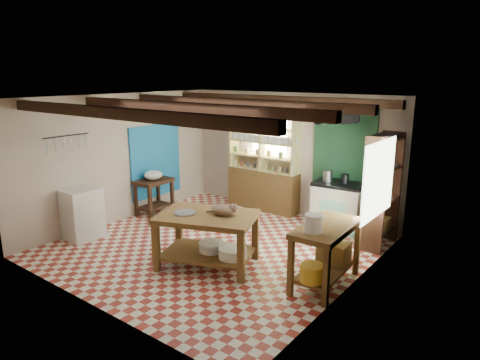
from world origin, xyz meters
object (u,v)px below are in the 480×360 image
Objects in this scene: prep_table at (154,197)px; cat at (223,210)px; work_table at (207,240)px; white_cabinet at (83,214)px; right_counter at (326,255)px; stove at (338,206)px.

prep_table is 2.06× the size of cat.
cat reaches higher than prep_table.
white_cabinet is at bearing 170.00° from work_table.
right_counter is at bearing -4.56° from work_table.
work_table is at bearing 12.51° from white_cabinet.
stove reaches higher than right_counter.
cat reaches higher than work_table.
stove is 2.41m from right_counter.
stove reaches higher than work_table.
stove is 1.02× the size of white_cabinet.
cat reaches higher than stove.
right_counter reaches higher than prep_table.
work_table is at bearing -178.69° from cat.
work_table is 2.66m from white_cabinet.
stove reaches higher than prep_table.
work_table is 1.91× the size of prep_table.
work_table is 3.94× the size of cat.
white_cabinet is (-2.61, -0.51, 0.04)m from work_table.
stove is 0.76× the size of right_counter.
work_table is 1.60× the size of white_cabinet.
work_table is at bearing -113.32° from stove.
white_cabinet reaches higher than right_counter.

